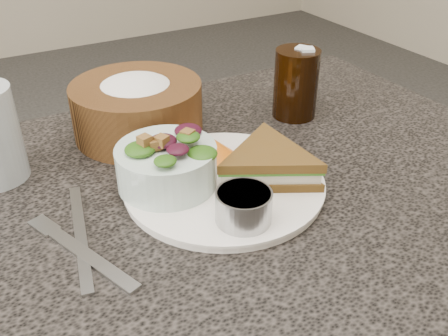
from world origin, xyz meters
TOP-DOWN VIEW (x-y plane):
  - dinner_plate at (0.04, 0.02)m, footprint 0.26×0.26m
  - sandwich at (0.10, 0.00)m, footprint 0.21×0.21m
  - salad_bowl at (-0.02, 0.05)m, footprint 0.14×0.14m
  - dressing_ramekin at (0.02, -0.06)m, footprint 0.07×0.07m
  - orange_wedge at (0.06, 0.08)m, footprint 0.10×0.10m
  - fork at (-0.15, -0.02)m, footprint 0.07×0.15m
  - knife at (-0.14, 0.02)m, footprint 0.05×0.19m
  - bread_basket at (0.01, 0.22)m, footprint 0.24×0.24m
  - cola_glass at (0.25, 0.15)m, footprint 0.09×0.09m

SIDE VIEW (x-z plane):
  - knife at x=-0.14m, z-range 0.75..0.75m
  - fork at x=-0.15m, z-range 0.75..0.75m
  - dinner_plate at x=0.04m, z-range 0.75..0.76m
  - orange_wedge at x=0.06m, z-range 0.76..0.79m
  - dressing_ramekin at x=0.02m, z-range 0.76..0.80m
  - sandwich at x=0.10m, z-range 0.76..0.80m
  - salad_bowl at x=-0.02m, z-range 0.76..0.83m
  - bread_basket at x=0.01m, z-range 0.75..0.86m
  - cola_glass at x=0.25m, z-range 0.75..0.87m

